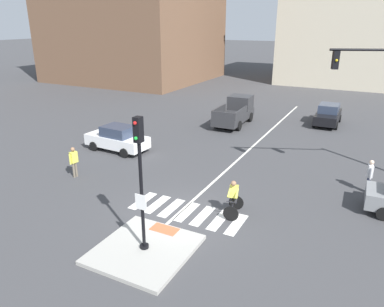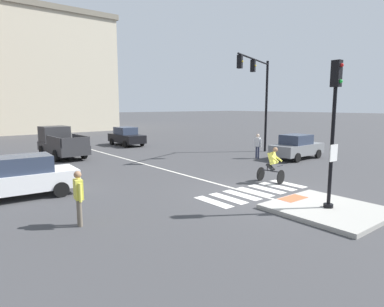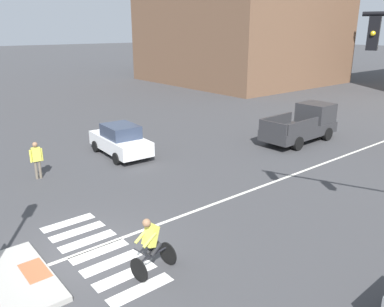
% 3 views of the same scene
% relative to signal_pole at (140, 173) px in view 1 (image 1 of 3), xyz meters
% --- Properties ---
extents(ground_plane, '(300.00, 300.00, 0.00)m').
position_rel_signal_pole_xyz_m(ground_plane, '(0.00, 2.77, -3.06)').
color(ground_plane, '#3D3D3F').
extents(traffic_island, '(3.28, 3.48, 0.15)m').
position_rel_signal_pole_xyz_m(traffic_island, '(0.00, 0.01, -2.99)').
color(traffic_island, '#A3A099').
rests_on(traffic_island, ground).
extents(tactile_pad_front, '(1.10, 0.60, 0.01)m').
position_rel_signal_pole_xyz_m(tactile_pad_front, '(0.00, 1.40, -2.91)').
color(tactile_pad_front, '#DB5B38').
rests_on(tactile_pad_front, traffic_island).
extents(signal_pole, '(0.44, 0.38, 4.85)m').
position_rel_signal_pole_xyz_m(signal_pole, '(0.00, 0.00, 0.00)').
color(signal_pole, black).
rests_on(signal_pole, traffic_island).
extents(crosswalk_stripe_a, '(0.44, 1.80, 0.01)m').
position_rel_signal_pole_xyz_m(crosswalk_stripe_a, '(-2.30, 3.26, -3.06)').
color(crosswalk_stripe_a, silver).
rests_on(crosswalk_stripe_a, ground).
extents(crosswalk_stripe_b, '(0.44, 1.80, 0.01)m').
position_rel_signal_pole_xyz_m(crosswalk_stripe_b, '(-1.54, 3.26, -3.06)').
color(crosswalk_stripe_b, silver).
rests_on(crosswalk_stripe_b, ground).
extents(crosswalk_stripe_c, '(0.44, 1.80, 0.01)m').
position_rel_signal_pole_xyz_m(crosswalk_stripe_c, '(-0.77, 3.26, -3.06)').
color(crosswalk_stripe_c, silver).
rests_on(crosswalk_stripe_c, ground).
extents(crosswalk_stripe_d, '(0.44, 1.80, 0.01)m').
position_rel_signal_pole_xyz_m(crosswalk_stripe_d, '(0.00, 3.26, -3.06)').
color(crosswalk_stripe_d, silver).
rests_on(crosswalk_stripe_d, ground).
extents(crosswalk_stripe_e, '(0.44, 1.80, 0.01)m').
position_rel_signal_pole_xyz_m(crosswalk_stripe_e, '(0.77, 3.26, -3.06)').
color(crosswalk_stripe_e, silver).
rests_on(crosswalk_stripe_e, ground).
extents(crosswalk_stripe_f, '(0.44, 1.80, 0.01)m').
position_rel_signal_pole_xyz_m(crosswalk_stripe_f, '(1.54, 3.26, -3.06)').
color(crosswalk_stripe_f, silver).
rests_on(crosswalk_stripe_f, ground).
extents(crosswalk_stripe_g, '(0.44, 1.80, 0.01)m').
position_rel_signal_pole_xyz_m(crosswalk_stripe_g, '(2.30, 3.26, -3.06)').
color(crosswalk_stripe_g, silver).
rests_on(crosswalk_stripe_g, ground).
extents(lane_centre_line, '(0.14, 28.00, 0.01)m').
position_rel_signal_pole_xyz_m(lane_centre_line, '(-0.25, 12.77, -3.06)').
color(lane_centre_line, silver).
rests_on(lane_centre_line, ground).
extents(building_corner_left, '(17.59, 16.98, 15.94)m').
position_rel_signal_pole_xyz_m(building_corner_left, '(2.54, 46.60, 4.93)').
color(building_corner_left, beige).
rests_on(building_corner_left, ground).
extents(building_corner_right, '(20.60, 18.92, 20.28)m').
position_rel_signal_pole_xyz_m(building_corner_right, '(-25.15, 34.99, 7.10)').
color(building_corner_right, brown).
rests_on(building_corner_right, ground).
extents(car_white_cross_left, '(4.19, 2.02, 1.64)m').
position_rel_signal_pole_xyz_m(car_white_cross_left, '(-7.72, 8.37, -2.25)').
color(car_white_cross_left, white).
rests_on(car_white_cross_left, ground).
extents(car_black_eastbound_distant, '(1.89, 4.13, 1.64)m').
position_rel_signal_pole_xyz_m(car_black_eastbound_distant, '(3.32, 21.16, -2.25)').
color(car_black_eastbound_distant, black).
rests_on(car_black_eastbound_distant, ground).
extents(pickup_truck_charcoal_westbound_distant, '(2.18, 5.16, 2.08)m').
position_rel_signal_pole_xyz_m(pickup_truck_charcoal_westbound_distant, '(-3.37, 18.05, -2.09)').
color(pickup_truck_charcoal_westbound_distant, '#2D2D30').
rests_on(pickup_truck_charcoal_westbound_distant, ground).
extents(cyclist, '(0.81, 1.18, 1.68)m').
position_rel_signal_pole_xyz_m(cyclist, '(1.91, 3.88, -2.19)').
color(cyclist, black).
rests_on(cyclist, ground).
extents(pedestrian_at_curb_left, '(0.26, 0.55, 1.67)m').
position_rel_signal_pole_xyz_m(pedestrian_at_curb_left, '(-7.08, 3.91, -2.08)').
color(pedestrian_at_curb_left, '#6B6051').
rests_on(pedestrian_at_curb_left, ground).
extents(pedestrian_waiting_far_side, '(0.29, 0.54, 1.67)m').
position_rel_signal_pole_xyz_m(pedestrian_waiting_far_side, '(6.87, 8.99, -2.08)').
color(pedestrian_waiting_far_side, '#2D334C').
rests_on(pedestrian_waiting_far_side, ground).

